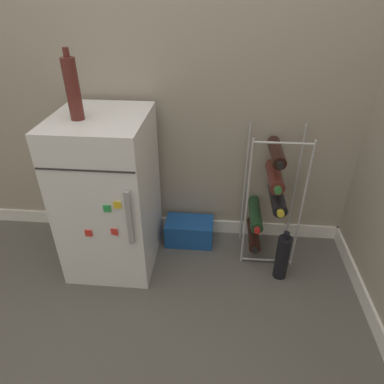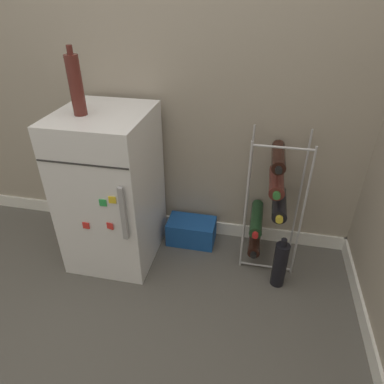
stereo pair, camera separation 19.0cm
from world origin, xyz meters
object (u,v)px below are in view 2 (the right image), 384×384
(mini_fridge, at_px, (112,189))
(fridge_top_bottle, at_px, (76,85))
(wine_rack, at_px, (270,201))
(loose_bottle_floor, at_px, (280,264))
(soda_box, at_px, (191,231))

(mini_fridge, relative_size, fridge_top_bottle, 2.82)
(mini_fridge, distance_m, wine_rack, 0.89)
(mini_fridge, height_order, wine_rack, mini_fridge)
(loose_bottle_floor, bearing_deg, fridge_top_bottle, 178.16)
(mini_fridge, relative_size, loose_bottle_floor, 2.84)
(soda_box, relative_size, fridge_top_bottle, 0.94)
(fridge_top_bottle, height_order, loose_bottle_floor, fridge_top_bottle)
(mini_fridge, relative_size, wine_rack, 1.12)
(wine_rack, distance_m, loose_bottle_floor, 0.35)
(soda_box, bearing_deg, loose_bottle_floor, -25.53)
(fridge_top_bottle, xyz_separation_m, loose_bottle_floor, (1.05, -0.03, -0.89))
(wine_rack, relative_size, loose_bottle_floor, 2.54)
(wine_rack, relative_size, fridge_top_bottle, 2.52)
(wine_rack, bearing_deg, soda_box, 173.17)
(loose_bottle_floor, bearing_deg, mini_fridge, 174.96)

